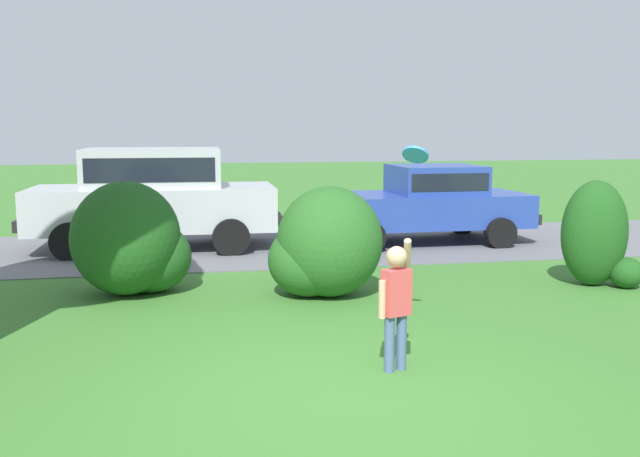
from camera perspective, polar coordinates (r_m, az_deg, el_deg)
The scene contains 9 objects.
ground_plane at distance 6.19m, azimuth 1.00°, elevation -13.62°, with size 80.00×80.00×0.00m, color #3D752D.
driveway_strip at distance 13.49m, azimuth -5.45°, elevation -1.55°, with size 28.00×4.40×0.02m, color slate.
shrub_near_tree at distance 10.01m, azimuth -15.16°, elevation -1.13°, with size 1.64×1.70×1.58m.
shrub_centre_left at distance 9.52m, azimuth 0.29°, elevation -1.53°, with size 1.57×1.38×1.52m.
shrub_centre at distance 10.93m, azimuth 21.77°, elevation -0.61°, with size 1.12×0.91×1.55m.
parked_sedan at distance 14.08m, azimuth 8.57°, elevation 2.25°, with size 4.43×2.15×1.56m.
parked_suv at distance 13.51m, azimuth -13.47°, elevation 2.84°, with size 4.72×2.14×1.92m.
child_thrower at distance 6.64m, azimuth 6.26°, elevation -5.65°, with size 0.40×0.36×1.29m.
frisbee at distance 7.39m, azimuth 7.84°, elevation 6.02°, with size 0.32×0.25×0.26m.
Camera 1 is at (-1.15, -5.63, 2.31)m, focal length 39.01 mm.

